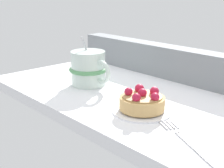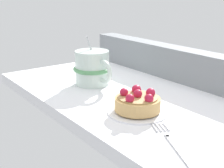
{
  "view_description": "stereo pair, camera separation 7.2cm",
  "coord_description": "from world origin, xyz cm",
  "views": [
    {
      "loc": [
        47.44,
        -52.39,
        24.62
      ],
      "look_at": [
        -3.49,
        -5.76,
        3.06
      ],
      "focal_mm": 50.57,
      "sensor_mm": 36.0,
      "label": 1
    },
    {
      "loc": [
        52.03,
        -46.82,
        24.62
      ],
      "look_at": [
        -3.49,
        -5.76,
        3.06
      ],
      "focal_mm": 50.57,
      "sensor_mm": 36.0,
      "label": 2
    }
  ],
  "objects": [
    {
      "name": "ground_plane",
      "position": [
        0.0,
        0.0,
        -1.4
      ],
      "size": [
        77.32,
        40.02,
        2.8
      ],
      "primitive_type": "cube",
      "color": "white"
    },
    {
      "name": "window_rail_back",
      "position": [
        0.0,
        17.2,
        4.37
      ],
      "size": [
        75.77,
        5.62,
        8.73
      ],
      "primitive_type": "cube",
      "color": "gray",
      "rests_on": "ground_plane"
    },
    {
      "name": "dessert_plate",
      "position": [
        7.44,
        -7.48,
        0.31
      ],
      "size": [
        12.08,
        12.08,
        0.65
      ],
      "color": "white",
      "rests_on": "ground_plane"
    },
    {
      "name": "raspberry_tart",
      "position": [
        7.44,
        -7.45,
        2.31
      ],
      "size": [
        9.22,
        9.22,
        4.33
      ],
      "color": "tan",
      "rests_on": "dessert_plate"
    },
    {
      "name": "coffee_mug",
      "position": [
        -14.17,
        -4.03,
        4.38
      ],
      "size": [
        13.19,
        9.87,
        12.41
      ],
      "color": "silver",
      "rests_on": "ground_plane"
    },
    {
      "name": "dessert_fork",
      "position": [
        21.4,
        -11.78,
        0.3
      ],
      "size": [
        16.48,
        9.17,
        0.6
      ],
      "color": "#B7B7BC",
      "rests_on": "ground_plane"
    }
  ]
}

